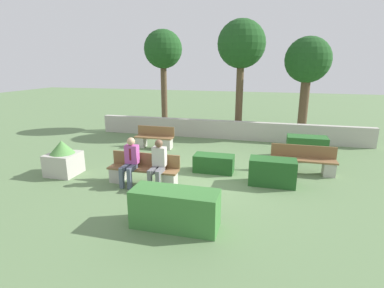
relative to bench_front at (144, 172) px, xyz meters
The scene contains 15 objects.
ground_plane 1.84m from the bench_front, 31.10° to the left, with size 60.00×60.00×0.00m, color #607F51.
perimeter_wall 6.23m from the bench_front, 75.58° to the left, with size 12.54×0.30×0.85m.
bench_front is the anchor object (origin of this frame).
bench_left_side 5.04m from the bench_front, 24.70° to the left, with size 2.02×0.48×0.88m.
bench_right_side 3.89m from the bench_front, 107.12° to the left, with size 1.62×0.49×0.88m.
person_seated_man 0.56m from the bench_front, 157.35° to the right, with size 0.38×0.63×1.37m.
person_seated_woman 0.68m from the bench_front, 15.33° to the right, with size 0.38×0.63×1.37m.
hedge_block_near_left 3.74m from the bench_front, 13.41° to the left, with size 1.31×0.63×0.78m.
hedge_block_near_right 6.22m from the bench_front, 38.65° to the left, with size 1.43×0.73×0.81m.
hedge_block_mid_left 2.65m from the bench_front, 51.74° to the right, with size 1.86×0.70×0.84m.
hedge_block_mid_right 2.34m from the bench_front, 39.73° to the left, with size 1.28×0.61×0.56m.
planter_corner_left 2.76m from the bench_front, behind, with size 0.91×0.91×1.10m.
tree_leftmost 8.64m from the bench_front, 105.30° to the left, with size 1.95×1.95×5.11m.
tree_center_left 8.46m from the bench_front, 75.03° to the left, with size 2.26×2.26×5.44m.
tree_center_right 9.87m from the bench_front, 57.61° to the left, with size 2.14×2.14×4.66m.
Camera 1 is at (1.92, -8.52, 3.41)m, focal length 28.00 mm.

